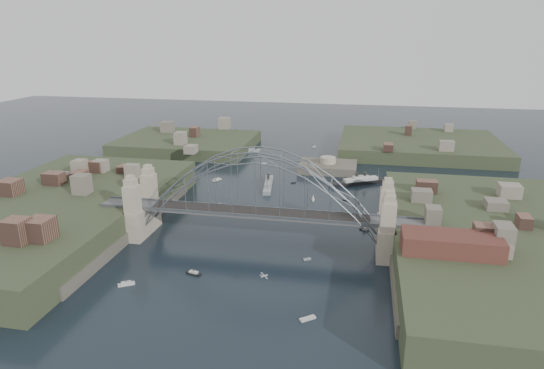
{
  "coord_description": "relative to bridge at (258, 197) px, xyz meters",
  "views": [
    {
      "loc": [
        24.78,
        -109.05,
        51.78
      ],
      "look_at": [
        0.0,
        18.0,
        10.0
      ],
      "focal_mm": 31.42,
      "sensor_mm": 36.0,
      "label": 1
    }
  ],
  "objects": [
    {
      "name": "finger_pier",
      "position": [
        39.0,
        -28.0,
        -11.62
      ],
      "size": [
        4.0,
        22.0,
        1.4
      ],
      "primitive_type": "cube",
      "color": "#515153",
      "rests_on": "ground"
    },
    {
      "name": "small_boat_l",
      "position": [
        -35.38,
        28.84,
        -12.04
      ],
      "size": [
        1.76,
        2.6,
        1.43
      ],
      "color": "beige",
      "rests_on": "ground"
    },
    {
      "name": "ocean_liner",
      "position": [
        24.86,
        54.97,
        -11.44
      ],
      "size": [
        21.91,
        14.13,
        5.72
      ],
      "color": "black",
      "rests_on": "ground"
    },
    {
      "name": "wharf_shed",
      "position": [
        44.0,
        -14.0,
        -2.32
      ],
      "size": [
        20.0,
        8.0,
        4.0
      ],
      "primitive_type": "cube",
      "color": "#592D26",
      "rests_on": "shore_east"
    },
    {
      "name": "small_boat_b",
      "position": [
        10.25,
        34.35,
        -11.35
      ],
      "size": [
        1.26,
        1.91,
        2.38
      ],
      "color": "beige",
      "rests_on": "ground"
    },
    {
      "name": "headland_ne",
      "position": [
        50.0,
        110.0,
        -11.57
      ],
      "size": [
        70.0,
        55.0,
        9.5
      ],
      "primitive_type": "cube",
      "color": "#313B23",
      "rests_on": "ground"
    },
    {
      "name": "small_boat_a",
      "position": [
        -17.12,
        21.85,
        -11.5
      ],
      "size": [
        2.75,
        1.37,
        2.38
      ],
      "color": "beige",
      "rests_on": "ground"
    },
    {
      "name": "headland_nw",
      "position": [
        -55.0,
        95.0,
        -11.82
      ],
      "size": [
        60.0,
        45.0,
        9.0
      ],
      "primitive_type": "cube",
      "color": "#313B23",
      "rests_on": "ground"
    },
    {
      "name": "small_boat_m",
      "position": [
        13.43,
        -7.27,
        -12.17
      ],
      "size": [
        1.93,
        1.46,
        0.45
      ],
      "color": "beige",
      "rests_on": "ground"
    },
    {
      "name": "bridge",
      "position": [
        0.0,
        0.0,
        0.0
      ],
      "size": [
        84.0,
        13.8,
        24.6
      ],
      "color": "#515153",
      "rests_on": "ground"
    },
    {
      "name": "naval_cruiser_near",
      "position": [
        -6.75,
        45.78,
        -11.43
      ],
      "size": [
        5.29,
        19.34,
        5.75
      ],
      "color": "#92989A",
      "rests_on": "ground"
    },
    {
      "name": "small_boat_f",
      "position": [
        1.31,
        51.36,
        -12.17
      ],
      "size": [
        1.77,
        1.45,
        0.45
      ],
      "color": "beige",
      "rests_on": "ground"
    },
    {
      "name": "ground",
      "position": [
        0.0,
        0.0,
        -12.32
      ],
      "size": [
        500.0,
        500.0,
        0.0
      ],
      "primitive_type": "plane",
      "color": "black",
      "rests_on": "ground"
    },
    {
      "name": "small_boat_e",
      "position": [
        -26.73,
        49.4,
        -12.05
      ],
      "size": [
        3.14,
        3.92,
        1.43
      ],
      "color": "beige",
      "rests_on": "ground"
    },
    {
      "name": "small_boat_d",
      "position": [
        20.39,
        37.21,
        -12.17
      ],
      "size": [
        1.79,
        2.55,
        0.45
      ],
      "color": "beige",
      "rests_on": "ground"
    },
    {
      "name": "small_boat_j",
      "position": [
        -23.14,
        -26.42,
        -12.04
      ],
      "size": [
        3.62,
        2.8,
        1.43
      ],
      "color": "beige",
      "rests_on": "ground"
    },
    {
      "name": "naval_cruiser_far",
      "position": [
        -25.95,
        91.76,
        -11.6
      ],
      "size": [
        11.68,
        10.33,
        4.63
      ],
      "color": "#92989A",
      "rests_on": "ground"
    },
    {
      "name": "small_boat_g",
      "position": [
        16.53,
        -31.7,
        -12.17
      ],
      "size": [
        3.18,
        2.79,
        0.45
      ],
      "color": "beige",
      "rests_on": "ground"
    },
    {
      "name": "aeroplane",
      "position": [
        6.67,
        -25.12,
        -7.69
      ],
      "size": [
        1.99,
        2.52,
        0.43
      ],
      "color": "#B4B7BD"
    },
    {
      "name": "shore_west",
      "position": [
        -57.32,
        0.0,
        -10.35
      ],
      "size": [
        50.5,
        90.0,
        12.0
      ],
      "color": "#313B23",
      "rests_on": "ground"
    },
    {
      "name": "small_boat_i",
      "position": [
        26.56,
        13.09,
        -11.49
      ],
      "size": [
        2.54,
        2.19,
        2.38
      ],
      "color": "beige",
      "rests_on": "ground"
    },
    {
      "name": "fort_island",
      "position": [
        12.0,
        70.0,
        -12.66
      ],
      "size": [
        22.0,
        16.0,
        9.4
      ],
      "color": "#4E493D",
      "rests_on": "ground"
    },
    {
      "name": "small_boat_k",
      "position": [
        2.54,
        107.59,
        -12.03
      ],
      "size": [
        2.0,
        1.66,
        1.43
      ],
      "color": "beige",
      "rests_on": "ground"
    },
    {
      "name": "small_boat_h",
      "position": [
        -14.43,
        75.07,
        -12.17
      ],
      "size": [
        2.01,
        1.14,
        0.45
      ],
      "color": "beige",
      "rests_on": "ground"
    },
    {
      "name": "small_boat_c",
      "position": [
        -10.63,
        -19.16,
        -12.04
      ],
      "size": [
        3.6,
        1.94,
        1.43
      ],
      "color": "beige",
      "rests_on": "ground"
    },
    {
      "name": "shore_east",
      "position": [
        57.32,
        0.0,
        -10.35
      ],
      "size": [
        50.5,
        90.0,
        12.0
      ],
      "color": "#313B23",
      "rests_on": "ground"
    }
  ]
}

